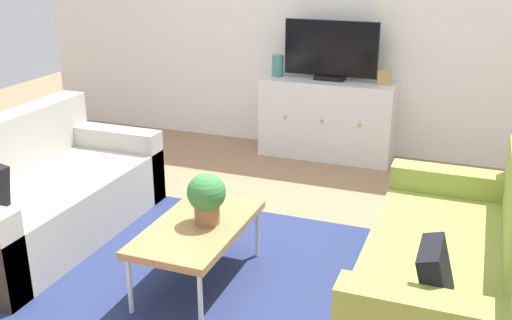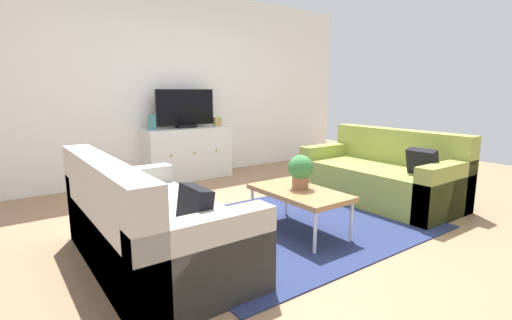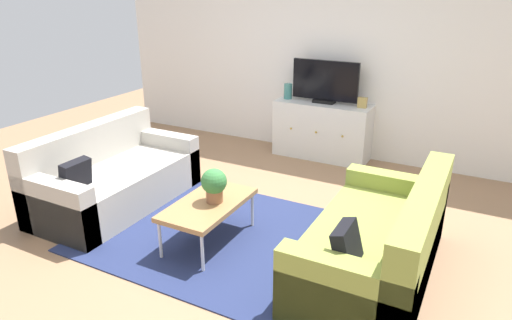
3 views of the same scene
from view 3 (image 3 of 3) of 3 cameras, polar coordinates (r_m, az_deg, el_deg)
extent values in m
plane|color=#997251|center=(4.48, -2.90, -8.58)|extent=(10.00, 10.00, 0.00)
cube|color=white|center=(6.28, 9.08, 12.94)|extent=(6.40, 0.12, 2.70)
cube|color=navy|center=(4.37, -3.91, -9.37)|extent=(2.50, 1.90, 0.01)
cube|color=#B2ADA3|center=(5.08, -16.79, -3.10)|extent=(0.90, 1.76, 0.42)
cube|color=#B2ADA3|center=(5.24, -19.78, -0.31)|extent=(0.20, 1.76, 0.83)
cube|color=#B2ADA3|center=(5.59, -11.32, 0.52)|extent=(0.90, 0.18, 0.58)
cube|color=#B2ADA3|center=(4.58, -23.70, -5.69)|extent=(0.90, 0.18, 0.58)
cube|color=black|center=(4.58, -21.48, -1.87)|extent=(0.14, 0.30, 0.31)
cube|color=olive|center=(3.86, 14.08, -10.90)|extent=(0.90, 1.76, 0.42)
cube|color=olive|center=(3.72, 19.64, -9.33)|extent=(0.20, 1.76, 0.83)
cube|color=olive|center=(4.51, 16.71, -5.16)|extent=(0.90, 0.18, 0.58)
cube|color=olive|center=(3.19, 10.48, -16.61)|extent=(0.90, 0.18, 0.58)
cube|color=black|center=(3.24, 11.26, -10.45)|extent=(0.17, 0.30, 0.32)
cube|color=#A37547|center=(4.13, -5.96, -5.49)|extent=(0.51, 0.93, 0.04)
cylinder|color=silver|center=(4.04, -11.83, -9.72)|extent=(0.03, 0.03, 0.36)
cylinder|color=silver|center=(3.81, -6.67, -11.42)|extent=(0.03, 0.03, 0.36)
cylinder|color=silver|center=(4.64, -5.19, -5.05)|extent=(0.03, 0.03, 0.36)
cylinder|color=silver|center=(4.44, -0.46, -6.23)|extent=(0.03, 0.03, 0.36)
cylinder|color=#936042|center=(4.10, -5.18, -4.46)|extent=(0.15, 0.15, 0.11)
sphere|color=#387A3D|center=(4.04, -5.24, -2.66)|extent=(0.23, 0.23, 0.23)
cube|color=silver|center=(6.21, 8.20, 3.67)|extent=(1.26, 0.44, 0.75)
sphere|color=#B79338|center=(6.12, 4.35, 3.92)|extent=(0.03, 0.03, 0.03)
sphere|color=#B79338|center=(5.99, 7.45, 3.43)|extent=(0.03, 0.03, 0.03)
sphere|color=#B79338|center=(5.89, 10.67, 2.91)|extent=(0.03, 0.03, 0.03)
cube|color=black|center=(6.13, 8.46, 7.24)|extent=(0.28, 0.16, 0.04)
cube|color=black|center=(6.07, 8.60, 9.76)|extent=(0.88, 0.04, 0.51)
cylinder|color=teal|center=(6.27, 3.99, 8.53)|extent=(0.11, 0.11, 0.21)
cube|color=tan|center=(5.95, 13.08, 6.96)|extent=(0.11, 0.07, 0.13)
camera|label=1|loc=(0.72, -41.56, -6.14)|focal=41.90mm
camera|label=2|loc=(4.46, -52.12, 0.73)|focal=26.23mm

